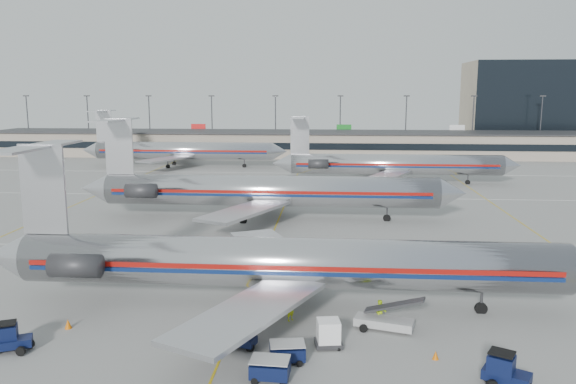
# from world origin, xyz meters

# --- Properties ---
(ground) EXTENTS (260.00, 260.00, 0.00)m
(ground) POSITION_xyz_m (0.00, 0.00, 0.00)
(ground) COLOR gray
(ground) RESTS_ON ground
(apron_markings) EXTENTS (160.00, 0.15, 0.02)m
(apron_markings) POSITION_xyz_m (0.00, 10.00, 0.01)
(apron_markings) COLOR silver
(apron_markings) RESTS_ON ground
(terminal) EXTENTS (162.00, 17.00, 6.25)m
(terminal) POSITION_xyz_m (0.00, 97.97, 3.16)
(terminal) COLOR gray
(terminal) RESTS_ON ground
(light_mast_row) EXTENTS (163.60, 0.40, 15.28)m
(light_mast_row) POSITION_xyz_m (0.00, 112.00, 8.58)
(light_mast_row) COLOR #38383D
(light_mast_row) RESTS_ON ground
(distant_building) EXTENTS (30.00, 20.00, 25.00)m
(distant_building) POSITION_xyz_m (62.00, 128.00, 12.50)
(distant_building) COLOR tan
(distant_building) RESTS_ON ground
(jet_foreground) EXTENTS (46.48, 27.37, 12.17)m
(jet_foreground) POSITION_xyz_m (2.60, -5.51, 3.53)
(jet_foreground) COLOR silver
(jet_foreground) RESTS_ON ground
(jet_second_row) EXTENTS (48.78, 28.73, 12.77)m
(jet_second_row) POSITION_xyz_m (-2.04, 24.11, 3.71)
(jet_second_row) COLOR silver
(jet_second_row) RESTS_ON ground
(jet_third_row) EXTENTS (43.47, 26.74, 11.89)m
(jet_third_row) POSITION_xyz_m (17.03, 54.45, 3.45)
(jet_third_row) COLOR silver
(jet_third_row) RESTS_ON ground
(jet_back_row) EXTENTS (45.13, 27.76, 12.34)m
(jet_back_row) POSITION_xyz_m (-26.14, 74.08, 3.58)
(jet_back_row) COLOR silver
(jet_back_row) RESTS_ON ground
(tug_left) EXTENTS (2.57, 1.99, 1.87)m
(tug_left) POSITION_xyz_m (-13.12, -14.00, 0.85)
(tug_left) COLOR #091133
(tug_left) RESTS_ON ground
(tug_center) EXTENTS (2.32, 1.61, 1.71)m
(tug_center) POSITION_xyz_m (0.77, -12.43, 0.78)
(tug_center) COLOR #091133
(tug_center) RESTS_ON ground
(tug_right) EXTENTS (2.74, 2.26, 2.00)m
(tug_right) POSITION_xyz_m (15.99, -15.99, 0.91)
(tug_right) COLOR #091133
(tug_right) RESTS_ON ground
(cart_inner) EXTENTS (2.23, 1.60, 1.22)m
(cart_inner) POSITION_xyz_m (3.25, -16.20, 0.65)
(cart_inner) COLOR #091133
(cart_inner) RESTS_ON ground
(cart_outer) EXTENTS (2.25, 1.71, 1.17)m
(cart_outer) POSITION_xyz_m (4.05, -14.02, 0.62)
(cart_outer) COLOR #091133
(cart_outer) RESTS_ON ground
(uld_container) EXTENTS (1.85, 1.62, 1.76)m
(uld_container) POSITION_xyz_m (6.47, -11.86, 0.89)
(uld_container) COLOR #2D2D30
(uld_container) RESTS_ON ground
(belt_loader) EXTENTS (4.76, 2.44, 2.43)m
(belt_loader) POSITION_xyz_m (10.29, -8.91, 0.65)
(belt_loader) COLOR #9D9D9D
(belt_loader) RESTS_ON ground
(ramp_worker_near) EXTENTS (0.74, 0.77, 1.78)m
(ramp_worker_near) POSITION_xyz_m (3.81, -7.92, 0.89)
(ramp_worker_near) COLOR #C3D414
(ramp_worker_near) RESTS_ON ground
(ramp_worker_far) EXTENTS (0.86, 0.68, 1.71)m
(ramp_worker_far) POSITION_xyz_m (10.03, -7.99, 0.85)
(ramp_worker_far) COLOR #BEE815
(ramp_worker_far) RESTS_ON ground
(cone_right) EXTENTS (0.46, 0.46, 0.52)m
(cone_right) POSITION_xyz_m (12.89, -13.06, 0.26)
(cone_right) COLOR #D16006
(cone_right) RESTS_ON ground
(cone_left) EXTENTS (0.53, 0.53, 0.64)m
(cone_left) POSITION_xyz_m (-11.14, -10.40, 0.32)
(cone_left) COLOR #D16006
(cone_left) RESTS_ON ground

